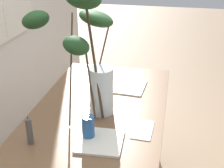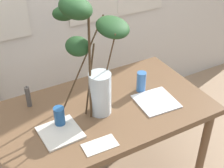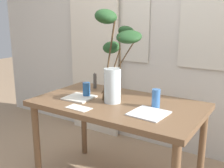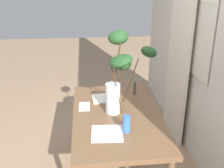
# 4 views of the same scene
# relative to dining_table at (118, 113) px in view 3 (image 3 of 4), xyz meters

# --- Properties ---
(back_wall_with_windows) EXTENTS (4.98, 0.14, 2.92)m
(back_wall_with_windows) POSITION_rel_dining_table_xyz_m (0.00, 0.99, 0.78)
(back_wall_with_windows) COLOR beige
(back_wall_with_windows) RESTS_ON ground
(curtain_sheer_side) EXTENTS (0.67, 0.03, 2.45)m
(curtain_sheer_side) POSITION_rel_dining_table_xyz_m (-0.86, 0.87, 0.54)
(curtain_sheer_side) COLOR silver
(curtain_sheer_side) RESTS_ON ground
(dining_table) EXTENTS (1.35, 0.77, 0.78)m
(dining_table) POSITION_rel_dining_table_xyz_m (0.00, 0.00, 0.00)
(dining_table) COLOR brown
(dining_table) RESTS_ON ground
(vase_with_branches) EXTENTS (0.48, 0.50, 0.75)m
(vase_with_branches) POSITION_rel_dining_table_xyz_m (-0.05, 0.05, 0.48)
(vase_with_branches) COLOR silver
(vase_with_branches) RESTS_ON dining_table
(drinking_glass_blue_left) EXTENTS (0.06, 0.06, 0.13)m
(drinking_glass_blue_left) POSITION_rel_dining_table_xyz_m (-0.30, -0.02, 0.15)
(drinking_glass_blue_left) COLOR #235693
(drinking_glass_blue_left) RESTS_ON dining_table
(drinking_glass_blue_right) EXTENTS (0.06, 0.06, 0.14)m
(drinking_glass_blue_right) POSITION_rel_dining_table_xyz_m (0.31, 0.05, 0.16)
(drinking_glass_blue_right) COLOR #386BAD
(drinking_glass_blue_right) RESTS_ON dining_table
(plate_square_left) EXTENTS (0.23, 0.23, 0.01)m
(plate_square_left) POSITION_rel_dining_table_xyz_m (-0.33, -0.09, 0.10)
(plate_square_left) COLOR silver
(plate_square_left) RESTS_ON dining_table
(plate_square_right) EXTENTS (0.26, 0.26, 0.01)m
(plate_square_right) POSITION_rel_dining_table_xyz_m (0.33, -0.11, 0.10)
(plate_square_right) COLOR white
(plate_square_right) RESTS_ON dining_table
(napkin_folded) EXTENTS (0.20, 0.11, 0.00)m
(napkin_folded) POSITION_rel_dining_table_xyz_m (-0.17, -0.28, 0.09)
(napkin_folded) COLOR silver
(napkin_folded) RESTS_ON dining_table
(pillar_candle) EXTENTS (0.03, 0.03, 0.15)m
(pillar_candle) POSITION_rel_dining_table_xyz_m (-0.40, 0.25, 0.16)
(pillar_candle) COLOR #514C47
(pillar_candle) RESTS_ON dining_table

